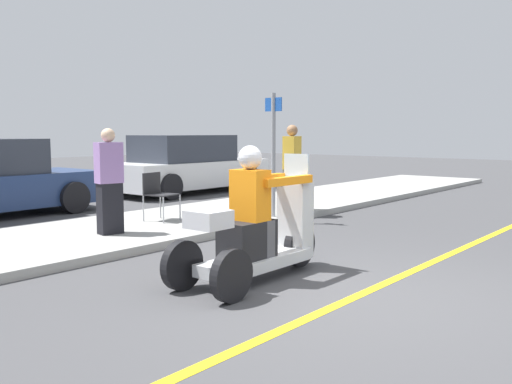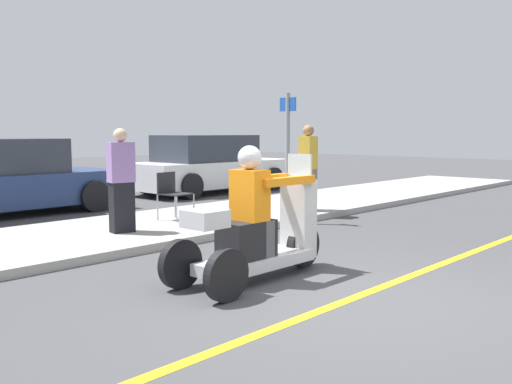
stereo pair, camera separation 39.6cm
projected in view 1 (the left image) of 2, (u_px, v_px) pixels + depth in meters
ground_plane at (354, 297)px, 5.67m from camera, size 60.00×60.00×0.00m
lane_stripe at (349, 299)px, 5.59m from camera, size 24.00×0.12×0.01m
sidewalk_strip at (84, 238)px, 8.55m from camera, size 28.00×2.80×0.12m
motorcycle_trike at (257, 232)px, 6.29m from camera, size 2.16×0.79×1.49m
spectator_end_of_line at (109, 183)px, 8.45m from camera, size 0.41×0.30×1.57m
spectator_with_child at (292, 169)px, 11.03m from camera, size 0.44×0.32×1.65m
folding_chair_curbside at (157, 191)px, 9.79m from camera, size 0.52×0.52×0.82m
parked_car_lot_center at (188, 166)px, 15.35m from camera, size 4.67×1.97×1.55m
street_sign at (273, 150)px, 10.14m from camera, size 0.08×0.36×2.20m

